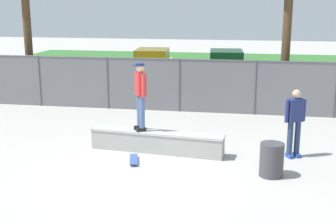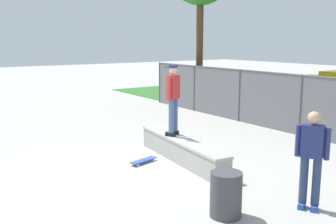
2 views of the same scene
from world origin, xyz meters
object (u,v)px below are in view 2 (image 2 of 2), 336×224
(skateboarder, at_px, (173,96))
(skateboard, at_px, (144,160))
(trash_bin, at_px, (226,194))
(concrete_ledge, at_px, (181,150))
(bystander, at_px, (312,156))

(skateboarder, distance_m, skateboard, 1.80)
(skateboard, bearing_deg, trash_bin, -6.10)
(skateboarder, relative_size, skateboard, 2.23)
(concrete_ledge, distance_m, trash_bin, 3.26)
(concrete_ledge, bearing_deg, trash_bin, -22.40)
(concrete_ledge, height_order, skateboard, concrete_ledge)
(concrete_ledge, distance_m, bystander, 3.71)
(skateboarder, height_order, trash_bin, skateboarder)
(bystander, bearing_deg, skateboarder, -177.36)
(concrete_ledge, bearing_deg, skateboarder, 173.50)
(skateboarder, height_order, skateboard, skateboarder)
(concrete_ledge, xyz_separation_m, bystander, (3.63, 0.24, 0.71))
(bystander, bearing_deg, trash_bin, -112.88)
(skateboarder, xyz_separation_m, bystander, (4.07, 0.19, -0.61))
(concrete_ledge, distance_m, skateboarder, 1.40)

